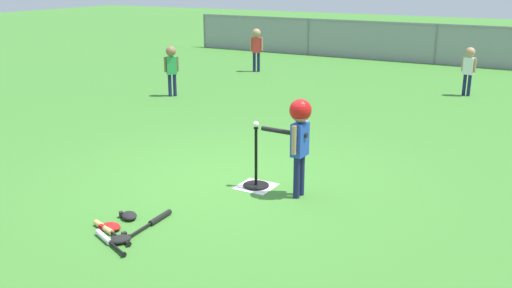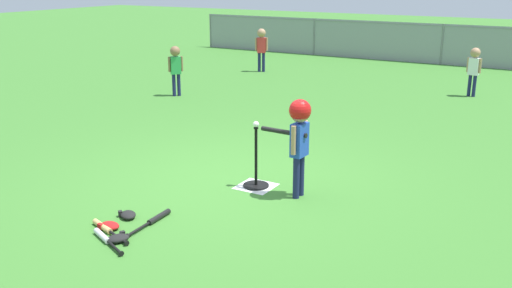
% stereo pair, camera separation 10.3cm
% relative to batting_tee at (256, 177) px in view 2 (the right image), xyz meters
% --- Properties ---
extents(ground_plane, '(60.00, 60.00, 0.00)m').
position_rel_batting_tee_xyz_m(ground_plane, '(-0.35, 0.05, -0.13)').
color(ground_plane, '#3D7A2D').
extents(home_plate, '(0.44, 0.44, 0.01)m').
position_rel_batting_tee_xyz_m(home_plate, '(0.00, 0.00, -0.12)').
color(home_plate, white).
rests_on(home_plate, ground_plane).
extents(batting_tee, '(0.32, 0.32, 0.76)m').
position_rel_batting_tee_xyz_m(batting_tee, '(0.00, 0.00, 0.00)').
color(batting_tee, black).
rests_on(batting_tee, ground_plane).
extents(baseball_on_tee, '(0.07, 0.07, 0.07)m').
position_rel_batting_tee_xyz_m(baseball_on_tee, '(0.00, -0.00, 0.67)').
color(baseball_on_tee, white).
rests_on(baseball_on_tee, batting_tee).
extents(batter_child, '(0.64, 0.34, 1.18)m').
position_rel_batting_tee_xyz_m(batter_child, '(0.59, -0.03, 0.71)').
color(batter_child, '#191E4C').
rests_on(batter_child, ground_plane).
extents(fielder_deep_left, '(0.24, 0.25, 1.06)m').
position_rel_batting_tee_xyz_m(fielder_deep_left, '(-4.21, 3.85, 0.56)').
color(fielder_deep_left, '#191E4C').
rests_on(fielder_deep_left, ground_plane).
extents(fielder_deep_right, '(0.30, 0.21, 1.04)m').
position_rel_batting_tee_xyz_m(fielder_deep_right, '(1.26, 6.98, 0.54)').
color(fielder_deep_right, '#191E4C').
rests_on(fielder_deep_right, ground_plane).
extents(fielder_near_right, '(0.30, 0.23, 1.14)m').
position_rel_batting_tee_xyz_m(fielder_near_right, '(-4.19, 7.48, 0.60)').
color(fielder_near_right, '#191E4C').
rests_on(fielder_near_right, ground_plane).
extents(spare_bat_silver, '(0.60, 0.30, 0.06)m').
position_rel_batting_tee_xyz_m(spare_bat_silver, '(-0.53, -2.06, -0.10)').
color(spare_bat_silver, silver).
rests_on(spare_bat_silver, ground_plane).
extents(spare_bat_wood, '(0.67, 0.27, 0.06)m').
position_rel_batting_tee_xyz_m(spare_bat_wood, '(-0.68, -1.89, -0.10)').
color(spare_bat_wood, '#DBB266').
rests_on(spare_bat_wood, ground_plane).
extents(spare_bat_black, '(0.09, 0.71, 0.06)m').
position_rel_batting_tee_xyz_m(spare_bat_black, '(-0.40, -1.45, -0.10)').
color(spare_bat_black, black).
rests_on(spare_bat_black, ground_plane).
extents(glove_by_plate, '(0.23, 0.18, 0.07)m').
position_rel_batting_tee_xyz_m(glove_by_plate, '(-0.69, -1.82, -0.09)').
color(glove_by_plate, '#B21919').
rests_on(glove_by_plate, ground_plane).
extents(glove_near_bats, '(0.27, 0.26, 0.07)m').
position_rel_batting_tee_xyz_m(glove_near_bats, '(-0.72, -1.52, -0.09)').
color(glove_near_bats, black).
rests_on(glove_near_bats, ground_plane).
extents(glove_tossed_aside, '(0.25, 0.27, 0.07)m').
position_rel_batting_tee_xyz_m(glove_tossed_aside, '(-0.41, -2.00, -0.09)').
color(glove_tossed_aside, black).
rests_on(glove_tossed_aside, ground_plane).
extents(outfield_fence, '(16.06, 0.06, 1.15)m').
position_rel_batting_tee_xyz_m(outfield_fence, '(-0.35, 11.17, 0.49)').
color(outfield_fence, slate).
rests_on(outfield_fence, ground_plane).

